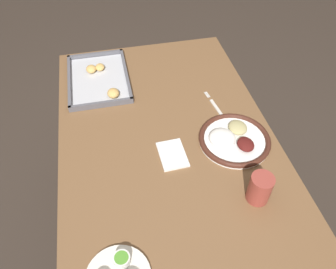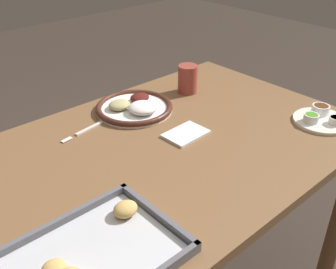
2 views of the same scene
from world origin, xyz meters
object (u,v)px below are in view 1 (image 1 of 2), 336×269
dinner_plate (234,139)px  baking_tray (99,79)px  drinking_cup (260,188)px  fork (218,110)px  napkin (171,155)px

dinner_plate → baking_tray: 0.64m
baking_tray → drinking_cup: 0.82m
fork → baking_tray: (0.29, 0.44, 0.01)m
fork → drinking_cup: bearing=170.6°
dinner_plate → baking_tray: (0.46, 0.44, -0.00)m
dinner_plate → fork: 0.17m
fork → napkin: 0.29m
napkin → fork: bearing=-51.1°
fork → napkin: size_ratio=1.58×
drinking_cup → napkin: (0.22, 0.22, -0.05)m
fork → baking_tray: size_ratio=0.57×
dinner_plate → drinking_cup: 0.24m
fork → baking_tray: 0.53m
baking_tray → drinking_cup: size_ratio=3.57×
dinner_plate → napkin: 0.23m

